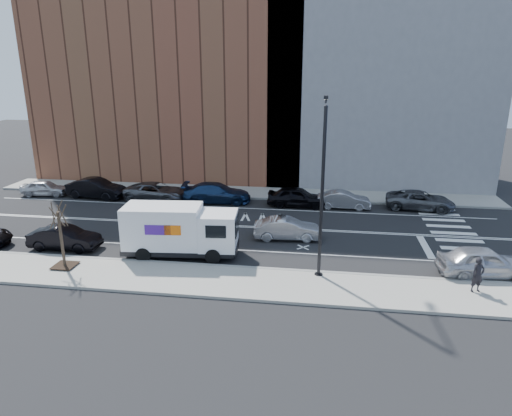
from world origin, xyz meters
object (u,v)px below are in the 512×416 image
(fedex_van, at_px, (180,230))
(far_parked_a, at_px, (45,188))
(far_parked_b, at_px, (96,188))
(near_parked_front, at_px, (484,262))
(pedestrian, at_px, (478,275))
(driving_sedan, at_px, (287,229))

(fedex_van, xyz_separation_m, far_parked_a, (-15.71, 11.15, -0.93))
(far_parked_b, bearing_deg, near_parked_front, -105.08)
(fedex_van, distance_m, near_parked_front, 16.97)
(far_parked_b, relative_size, near_parked_front, 1.06)
(far_parked_b, distance_m, pedestrian, 30.15)
(far_parked_a, height_order, near_parked_front, near_parked_front)
(fedex_van, xyz_separation_m, pedestrian, (15.92, -2.63, -0.57))
(far_parked_a, relative_size, pedestrian, 2.24)
(driving_sedan, bearing_deg, fedex_van, 115.76)
(pedestrian, bearing_deg, far_parked_b, 133.44)
(fedex_van, relative_size, near_parked_front, 1.44)
(far_parked_a, bearing_deg, driving_sedan, -115.71)
(driving_sedan, distance_m, near_parked_front, 11.57)
(near_parked_front, bearing_deg, far_parked_a, 64.25)
(fedex_van, distance_m, pedestrian, 16.14)
(near_parked_front, xyz_separation_m, pedestrian, (-1.03, -2.25, 0.23))
(fedex_van, distance_m, far_parked_a, 19.29)
(driving_sedan, distance_m, pedestrian, 11.66)
(fedex_van, distance_m, driving_sedan, 7.14)
(driving_sedan, xyz_separation_m, pedestrian, (9.83, -6.26, 0.33))
(far_parked_a, xyz_separation_m, pedestrian, (31.63, -13.78, 0.36))
(fedex_van, bearing_deg, driving_sedan, 25.71)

